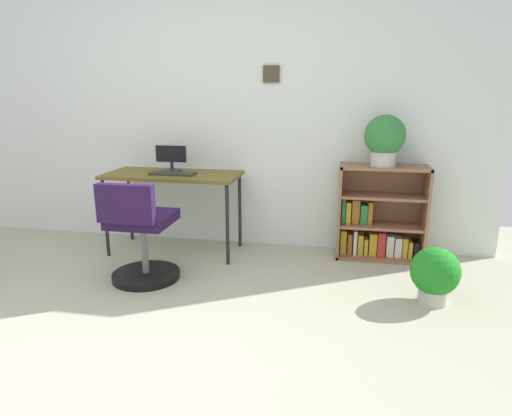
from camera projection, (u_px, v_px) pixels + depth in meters
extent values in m
plane|color=#A6A88C|center=(100.00, 364.00, 2.35)|extent=(6.24, 6.24, 0.00)
cube|color=silver|center=(209.00, 116.00, 4.09)|extent=(5.20, 0.10, 2.40)
cube|color=#433924|center=(271.00, 74.00, 3.83)|extent=(0.14, 0.02, 0.14)
cube|color=brown|center=(173.00, 175.00, 3.87)|extent=(1.18, 0.54, 0.03)
cylinder|color=black|center=(106.00, 218.00, 3.84)|extent=(0.03, 0.03, 0.69)
cylinder|color=black|center=(227.00, 225.00, 3.64)|extent=(0.03, 0.03, 0.69)
cylinder|color=black|center=(130.00, 205.00, 4.28)|extent=(0.03, 0.03, 0.69)
cylinder|color=black|center=(240.00, 211.00, 4.08)|extent=(0.03, 0.03, 0.69)
cylinder|color=#262628|center=(172.00, 171.00, 3.97)|extent=(0.17, 0.17, 0.01)
cylinder|color=#262628|center=(172.00, 166.00, 3.96)|extent=(0.03, 0.03, 0.07)
cube|color=black|center=(171.00, 154.00, 3.92)|extent=(0.28, 0.02, 0.15)
cube|color=#2B2F24|center=(173.00, 174.00, 3.80)|extent=(0.39, 0.14, 0.02)
cylinder|color=black|center=(146.00, 275.00, 3.44)|extent=(0.52, 0.52, 0.05)
cylinder|color=slate|center=(145.00, 248.00, 3.38)|extent=(0.05, 0.05, 0.39)
cube|color=#251338|center=(143.00, 219.00, 3.32)|extent=(0.44, 0.44, 0.08)
cube|color=#251338|center=(125.00, 204.00, 3.04)|extent=(0.42, 0.07, 0.28)
cube|color=brown|center=(339.00, 211.00, 3.85)|extent=(0.02, 0.30, 0.81)
cube|color=brown|center=(425.00, 215.00, 3.72)|extent=(0.02, 0.30, 0.81)
cube|color=brown|center=(385.00, 167.00, 3.69)|extent=(0.73, 0.30, 0.02)
cube|color=brown|center=(378.00, 256.00, 3.89)|extent=(0.73, 0.30, 0.02)
cube|color=brown|center=(380.00, 209.00, 3.92)|extent=(0.73, 0.02, 0.81)
cube|color=brown|center=(380.00, 225.00, 3.82)|extent=(0.69, 0.28, 0.02)
cube|color=brown|center=(382.00, 196.00, 3.75)|extent=(0.69, 0.28, 0.02)
cube|color=#B79323|center=(343.00, 241.00, 3.90)|extent=(0.05, 0.10, 0.21)
cube|color=#99591E|center=(350.00, 243.00, 3.90)|extent=(0.04, 0.10, 0.18)
cube|color=beige|center=(355.00, 242.00, 3.88)|extent=(0.03, 0.12, 0.22)
cube|color=#B79323|center=(360.00, 244.00, 3.88)|extent=(0.04, 0.11, 0.18)
cube|color=#B79323|center=(366.00, 246.00, 3.87)|extent=(0.03, 0.11, 0.15)
cube|color=#B79323|center=(373.00, 244.00, 3.86)|extent=(0.06, 0.11, 0.20)
cube|color=#B22D28|center=(381.00, 243.00, 3.84)|extent=(0.06, 0.13, 0.22)
cube|color=beige|center=(390.00, 246.00, 3.83)|extent=(0.06, 0.10, 0.19)
cube|color=beige|center=(398.00, 247.00, 3.82)|extent=(0.06, 0.11, 0.17)
cube|color=#B79323|center=(404.00, 247.00, 3.81)|extent=(0.04, 0.11, 0.17)
cube|color=#B79323|center=(410.00, 249.00, 3.81)|extent=(0.03, 0.12, 0.15)
cube|color=black|center=(415.00, 249.00, 3.80)|extent=(0.04, 0.13, 0.14)
cube|color=#237238|center=(344.00, 211.00, 3.83)|extent=(0.03, 0.12, 0.22)
cube|color=#B79323|center=(348.00, 212.00, 3.83)|extent=(0.04, 0.13, 0.19)
cube|color=#99591E|center=(356.00, 211.00, 3.82)|extent=(0.07, 0.09, 0.21)
cube|color=#237238|center=(364.00, 214.00, 3.81)|extent=(0.06, 0.12, 0.17)
cube|color=#99591E|center=(370.00, 213.00, 3.79)|extent=(0.04, 0.11, 0.20)
cylinder|color=#B7B2A8|center=(383.00, 159.00, 3.65)|extent=(0.20, 0.20, 0.12)
sphere|color=#307834|center=(385.00, 135.00, 3.60)|extent=(0.34, 0.34, 0.34)
cylinder|color=#B7B2A8|center=(432.00, 296.00, 3.03)|extent=(0.19, 0.19, 0.10)
sphere|color=#1C7F1F|center=(435.00, 271.00, 2.98)|extent=(0.33, 0.33, 0.33)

